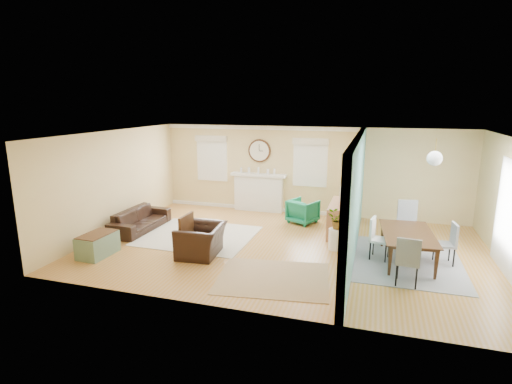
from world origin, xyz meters
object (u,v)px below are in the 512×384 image
sofa (140,220)px  credenza (340,218)px  green_chair (303,211)px  eames_chair (201,240)px  dining_table (408,247)px

sofa → credenza: (5.03, 1.24, 0.12)m
credenza → sofa: bearing=-166.2°
sofa → green_chair: bearing=-64.2°
eames_chair → green_chair: 3.47m
credenza → dining_table: bearing=-43.3°
eames_chair → green_chair: bearing=146.2°
eames_chair → credenza: (2.75, 2.40, 0.06)m
sofa → dining_table: dining_table is taller
sofa → credenza: 5.18m
credenza → dining_table: (1.56, -1.47, -0.08)m
eames_chair → dining_table: 4.41m
sofa → eames_chair: bearing=-116.5°
eames_chair → dining_table: size_ratio=0.58×
eames_chair → sofa: bearing=-121.8°
green_chair → credenza: (1.06, -0.63, 0.07)m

